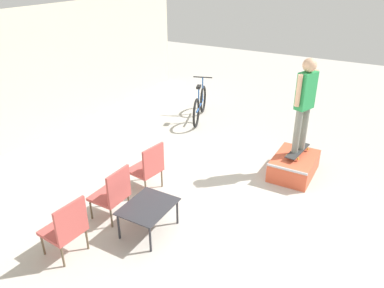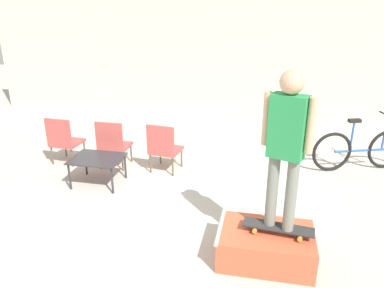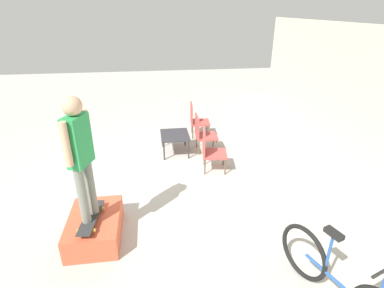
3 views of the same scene
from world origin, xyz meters
The scene contains 10 objects.
ground_plane centered at (0.00, 0.00, 0.00)m, with size 24.00×24.00×0.00m, color #B7B2A8.
house_wall_back centered at (0.00, 5.00, 1.50)m, with size 12.00×0.06×3.00m.
skate_ramp_box centered at (1.67, -0.79, 0.20)m, with size 1.15×0.77×0.42m.
skateboard_on_ramp centered at (1.80, -0.79, 0.47)m, with size 0.85×0.32×0.07m.
person_skater centered at (1.80, -0.79, 1.58)m, with size 0.54×0.32×1.84m.
coffee_table centered at (-1.20, 0.71, 0.43)m, with size 0.86×0.69×0.48m.
patio_chair_left centered at (-2.20, 1.41, 0.50)m, with size 0.56×0.56×0.94m.
patio_chair_center centered at (-1.20, 1.41, 0.50)m, with size 0.53×0.53×0.94m.
patio_chair_right centered at (-0.22, 1.41, 0.50)m, with size 0.59×0.59×0.94m.
bicycle centered at (3.32, 2.24, 0.40)m, with size 1.76×0.71×1.06m.
Camera 2 is at (1.56, -4.68, 2.96)m, focal length 35.00 mm.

